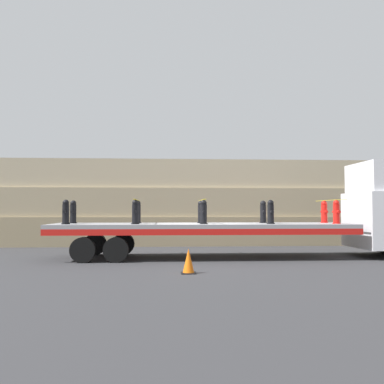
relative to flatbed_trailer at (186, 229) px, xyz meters
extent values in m
plane|color=#2D2D30|center=(0.55, 0.00, -0.99)|extent=(120.00, 120.00, 0.00)
cube|color=gray|center=(0.55, 6.07, -0.32)|extent=(60.00, 3.00, 1.35)
cube|color=tan|center=(0.55, 6.22, 1.03)|extent=(60.00, 3.00, 1.35)
cube|color=tan|center=(0.55, 6.37, 2.38)|extent=(60.00, 3.00, 1.35)
cube|color=silver|center=(7.06, 0.00, 1.83)|extent=(1.73, 2.33, 1.07)
cylinder|color=black|center=(7.74, 1.21, -0.42)|extent=(1.14, 0.28, 1.14)
cube|color=gray|center=(0.55, 0.00, 0.13)|extent=(10.37, 2.58, 0.13)
cube|color=red|center=(0.55, -1.25, -0.04)|extent=(10.37, 0.08, 0.20)
cube|color=red|center=(0.55, 1.25, -0.04)|extent=(10.37, 0.08, 0.20)
cylinder|color=black|center=(-2.30, -1.19, -0.59)|extent=(0.80, 0.30, 0.80)
cylinder|color=black|center=(-2.30, 1.19, -0.59)|extent=(0.80, 0.30, 0.80)
cylinder|color=black|center=(-3.33, -1.19, -0.59)|extent=(0.80, 0.30, 0.80)
cylinder|color=black|center=(-3.33, 1.19, -0.59)|extent=(0.80, 0.30, 0.80)
cylinder|color=black|center=(-4.03, -0.57, 0.21)|extent=(0.28, 0.28, 0.03)
cylinder|color=black|center=(-4.03, -0.57, 0.53)|extent=(0.22, 0.22, 0.66)
sphere|color=black|center=(-4.03, -0.57, 0.91)|extent=(0.21, 0.21, 0.21)
cylinder|color=black|center=(-4.03, -0.76, 0.61)|extent=(0.10, 0.16, 0.10)
cylinder|color=black|center=(-4.03, -0.38, 0.61)|extent=(0.10, 0.16, 0.10)
cylinder|color=black|center=(-4.03, 0.57, 0.21)|extent=(0.28, 0.28, 0.03)
cylinder|color=black|center=(-4.03, 0.57, 0.53)|extent=(0.22, 0.22, 0.66)
sphere|color=black|center=(-4.03, 0.57, 0.91)|extent=(0.21, 0.21, 0.21)
cylinder|color=black|center=(-4.03, 0.38, 0.61)|extent=(0.10, 0.16, 0.10)
cylinder|color=black|center=(-4.03, 0.76, 0.61)|extent=(0.10, 0.16, 0.10)
cylinder|color=black|center=(-1.74, -0.57, 0.21)|extent=(0.28, 0.28, 0.03)
cylinder|color=black|center=(-1.74, -0.57, 0.53)|extent=(0.22, 0.22, 0.66)
sphere|color=black|center=(-1.74, -0.57, 0.91)|extent=(0.21, 0.21, 0.21)
cylinder|color=black|center=(-1.74, -0.76, 0.61)|extent=(0.10, 0.16, 0.10)
cylinder|color=black|center=(-1.74, -0.38, 0.61)|extent=(0.10, 0.16, 0.10)
cylinder|color=black|center=(-1.74, 0.57, 0.21)|extent=(0.28, 0.28, 0.03)
cylinder|color=black|center=(-1.74, 0.57, 0.53)|extent=(0.22, 0.22, 0.66)
sphere|color=black|center=(-1.74, 0.57, 0.91)|extent=(0.21, 0.21, 0.21)
cylinder|color=black|center=(-1.74, 0.38, 0.61)|extent=(0.10, 0.16, 0.10)
cylinder|color=black|center=(-1.74, 0.76, 0.61)|extent=(0.10, 0.16, 0.10)
cylinder|color=black|center=(0.55, -0.57, 0.21)|extent=(0.28, 0.28, 0.03)
cylinder|color=black|center=(0.55, -0.57, 0.53)|extent=(0.22, 0.22, 0.66)
sphere|color=black|center=(0.55, -0.57, 0.91)|extent=(0.21, 0.21, 0.21)
cylinder|color=black|center=(0.55, -0.76, 0.61)|extent=(0.10, 0.16, 0.10)
cylinder|color=black|center=(0.55, -0.38, 0.61)|extent=(0.10, 0.16, 0.10)
cylinder|color=black|center=(0.55, 0.57, 0.21)|extent=(0.28, 0.28, 0.03)
cylinder|color=black|center=(0.55, 0.57, 0.53)|extent=(0.22, 0.22, 0.66)
sphere|color=black|center=(0.55, 0.57, 0.91)|extent=(0.21, 0.21, 0.21)
cylinder|color=black|center=(0.55, 0.38, 0.61)|extent=(0.10, 0.16, 0.10)
cylinder|color=black|center=(0.55, 0.76, 0.61)|extent=(0.10, 0.16, 0.10)
cylinder|color=black|center=(2.85, -0.57, 0.21)|extent=(0.28, 0.28, 0.03)
cylinder|color=black|center=(2.85, -0.57, 0.53)|extent=(0.22, 0.22, 0.66)
sphere|color=black|center=(2.85, -0.57, 0.91)|extent=(0.21, 0.21, 0.21)
cylinder|color=black|center=(2.85, -0.76, 0.61)|extent=(0.10, 0.16, 0.10)
cylinder|color=black|center=(2.85, -0.38, 0.61)|extent=(0.10, 0.16, 0.10)
cylinder|color=black|center=(2.85, 0.57, 0.21)|extent=(0.28, 0.28, 0.03)
cylinder|color=black|center=(2.85, 0.57, 0.53)|extent=(0.22, 0.22, 0.66)
sphere|color=black|center=(2.85, 0.57, 0.91)|extent=(0.21, 0.21, 0.21)
cylinder|color=black|center=(2.85, 0.38, 0.61)|extent=(0.10, 0.16, 0.10)
cylinder|color=black|center=(2.85, 0.76, 0.61)|extent=(0.10, 0.16, 0.10)
cylinder|color=red|center=(5.14, -0.57, 0.21)|extent=(0.28, 0.28, 0.03)
cylinder|color=red|center=(5.14, -0.57, 0.53)|extent=(0.22, 0.22, 0.66)
sphere|color=red|center=(5.14, -0.57, 0.91)|extent=(0.21, 0.21, 0.21)
cylinder|color=red|center=(5.14, -0.76, 0.61)|extent=(0.10, 0.16, 0.10)
cylinder|color=red|center=(5.14, -0.38, 0.61)|extent=(0.10, 0.16, 0.10)
cylinder|color=red|center=(5.14, 0.57, 0.21)|extent=(0.28, 0.28, 0.03)
cylinder|color=red|center=(5.14, 0.57, 0.53)|extent=(0.22, 0.22, 0.66)
sphere|color=red|center=(5.14, 0.57, 0.91)|extent=(0.21, 0.21, 0.21)
cylinder|color=red|center=(5.14, 0.38, 0.61)|extent=(0.10, 0.16, 0.10)
cylinder|color=red|center=(5.14, 0.76, 0.61)|extent=(0.10, 0.16, 0.10)
cube|color=yellow|center=(-1.74, 0.00, 1.02)|extent=(0.05, 2.78, 0.01)
cube|color=yellow|center=(0.55, 0.00, 1.02)|extent=(0.05, 2.78, 0.01)
cube|color=yellow|center=(5.14, 0.00, 1.02)|extent=(0.05, 2.78, 0.01)
cube|color=black|center=(-0.12, -3.67, -0.98)|extent=(0.39, 0.39, 0.03)
cone|color=orange|center=(-0.12, -3.67, -0.66)|extent=(0.30, 0.30, 0.63)
camera|label=1|loc=(-0.70, -14.94, 0.66)|focal=40.00mm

